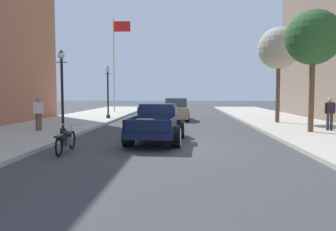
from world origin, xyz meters
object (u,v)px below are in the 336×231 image
car_background_tan (176,110)px  street_lamp_far (108,88)px  motorcycle_parked (66,140)px  street_tree_nearest (313,38)px  flagpole (116,55)px  street_lamp_near (62,85)px  pedestrian_sidewalk_left (38,112)px  street_tree_second (279,49)px  pedestrian_sidewalk_right (330,112)px  hotrod_truck_navy (158,123)px

car_background_tan → street_lamp_far: (-5.07, -0.25, 1.62)m
motorcycle_parked → street_tree_nearest: size_ratio=0.36×
street_tree_nearest → car_background_tan: bearing=129.9°
street_lamp_far → flagpole: (-1.04, 7.96, 3.39)m
car_background_tan → street_lamp_near: size_ratio=1.13×
pedestrian_sidewalk_left → street_lamp_near: size_ratio=0.43×
car_background_tan → street_tree_second: size_ratio=0.72×
pedestrian_sidewalk_right → street_tree_nearest: 3.82m
car_background_tan → street_lamp_near: 10.88m
pedestrian_sidewalk_left → street_tree_nearest: (13.48, 0.20, 3.57)m
street_lamp_far → hotrod_truck_navy: bearing=-66.2°
street_tree_nearest → motorcycle_parked: bearing=-152.7°
street_lamp_near → street_tree_second: size_ratio=0.64×
hotrod_truck_navy → car_background_tan: bearing=87.3°
motorcycle_parked → street_tree_nearest: bearing=27.3°
pedestrian_sidewalk_right → flagpole: (-14.09, 15.17, 4.68)m
hotrod_truck_navy → street_tree_second: street_tree_second is taller
street_lamp_near → street_tree_nearest: street_tree_nearest is taller
hotrod_truck_navy → motorcycle_parked: (-2.91, -2.81, -0.31)m
motorcycle_parked → flagpole: (-2.69, 21.11, 5.33)m
street_tree_nearest → street_tree_second: street_tree_second is taller
pedestrian_sidewalk_left → flagpole: (0.58, 16.04, 4.68)m
street_tree_second → pedestrian_sidewalk_right: bearing=-72.4°
motorcycle_parked → pedestrian_sidewalk_left: bearing=122.8°
flagpole → street_tree_second: flagpole is taller
street_lamp_near → street_tree_second: street_tree_second is taller
pedestrian_sidewalk_right → street_tree_nearest: size_ratio=0.28×
hotrod_truck_navy → street_tree_second: bearing=46.6°
car_background_tan → street_lamp_far: bearing=-177.2°
pedestrian_sidewalk_right → flagpole: flagpole is taller
street_lamp_near → flagpole: (-1.13, 17.25, 3.39)m
flagpole → street_tree_nearest: (12.89, -15.84, -1.11)m
car_background_tan → street_tree_nearest: street_tree_nearest is taller
hotrod_truck_navy → pedestrian_sidewalk_right: bearing=20.3°
motorcycle_parked → car_background_tan: bearing=75.7°
hotrod_truck_navy → pedestrian_sidewalk_left: size_ratio=3.04×
car_background_tan → street_lamp_far: size_ratio=1.13×
pedestrian_sidewalk_right → street_tree_nearest: (-1.19, -0.67, 3.57)m
street_tree_nearest → pedestrian_sidewalk_right: bearing=29.2°
pedestrian_sidewalk_left → street_tree_second: 14.76m
car_background_tan → street_lamp_near: (-4.98, -9.54, 1.62)m
hotrod_truck_navy → flagpole: bearing=107.0°
pedestrian_sidewalk_left → street_lamp_far: size_ratio=0.43×
street_lamp_far → street_tree_second: 12.26m
motorcycle_parked → pedestrian_sidewalk_right: size_ratio=1.29×
street_lamp_near → street_tree_second: 13.47m
car_background_tan → street_lamp_near: bearing=-117.6°
street_lamp_far → street_tree_nearest: 14.42m
motorcycle_parked → flagpole: 21.94m
hotrod_truck_navy → street_tree_second: size_ratio=0.83×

